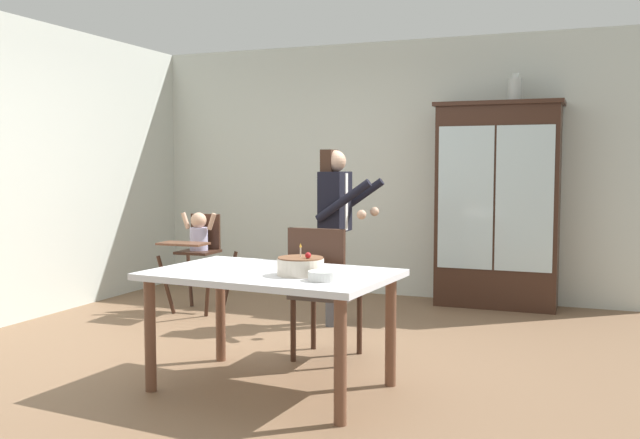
% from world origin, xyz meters
% --- Properties ---
extents(ground_plane, '(6.24, 6.24, 0.00)m').
position_xyz_m(ground_plane, '(0.00, 0.00, 0.00)').
color(ground_plane, brown).
extents(wall_back, '(5.32, 0.06, 2.70)m').
position_xyz_m(wall_back, '(0.00, 2.63, 1.35)').
color(wall_back, silver).
rests_on(wall_back, ground_plane).
extents(wall_left, '(0.06, 5.32, 2.70)m').
position_xyz_m(wall_left, '(-2.63, 0.00, 1.35)').
color(wall_left, silver).
rests_on(wall_left, ground_plane).
extents(china_cabinet, '(1.22, 0.48, 2.01)m').
position_xyz_m(china_cabinet, '(1.24, 2.37, 1.01)').
color(china_cabinet, '#382116').
rests_on(china_cabinet, ground_plane).
extents(ceramic_vase, '(0.13, 0.13, 0.27)m').
position_xyz_m(ceramic_vase, '(1.39, 2.37, 2.12)').
color(ceramic_vase, '#B2B7B2').
rests_on(ceramic_vase, china_cabinet).
extents(high_chair_with_toddler, '(0.59, 0.69, 0.95)m').
position_xyz_m(high_chair_with_toddler, '(-1.37, 1.10, 0.65)').
color(high_chair_with_toddler, '#382116').
rests_on(high_chair_with_toddler, ground_plane).
extents(adult_person, '(0.50, 0.49, 1.53)m').
position_xyz_m(adult_person, '(0.04, 1.06, 0.97)').
color(adult_person, '#47474C').
rests_on(adult_person, ground_plane).
extents(dining_table, '(1.55, 1.07, 0.74)m').
position_xyz_m(dining_table, '(0.28, -0.76, 0.65)').
color(dining_table, silver).
rests_on(dining_table, ground_plane).
extents(birthday_cake, '(0.28, 0.28, 0.19)m').
position_xyz_m(birthday_cake, '(0.50, -0.83, 0.79)').
color(birthday_cake, beige).
rests_on(birthday_cake, dining_table).
extents(serving_bowl, '(0.18, 0.18, 0.05)m').
position_xyz_m(serving_bowl, '(0.70, -0.97, 0.77)').
color(serving_bowl, silver).
rests_on(serving_bowl, dining_table).
extents(dining_chair_far_side, '(0.45, 0.45, 0.96)m').
position_xyz_m(dining_chair_far_side, '(0.35, -0.08, 0.56)').
color(dining_chair_far_side, '#382116').
rests_on(dining_chair_far_side, ground_plane).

